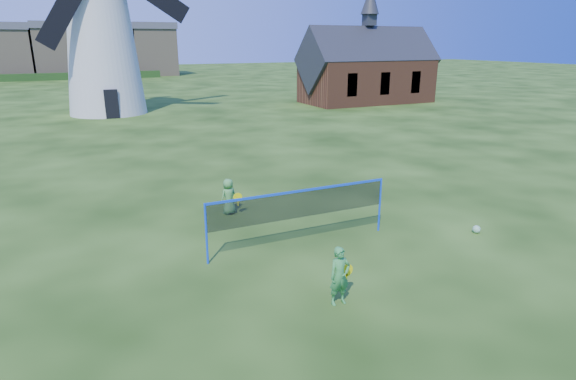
% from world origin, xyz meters
% --- Properties ---
extents(ground, '(220.00, 220.00, 0.00)m').
position_xyz_m(ground, '(0.00, 0.00, 0.00)').
color(ground, black).
rests_on(ground, ground).
extents(windmill, '(12.12, 5.52, 16.70)m').
position_xyz_m(windmill, '(-1.80, 28.05, 5.80)').
color(windmill, silver).
rests_on(windmill, ground).
extents(chapel, '(11.61, 5.63, 9.82)m').
position_xyz_m(chapel, '(19.73, 25.81, 2.76)').
color(chapel, brown).
rests_on(chapel, ground).
extents(badminton_net, '(5.05, 0.05, 1.55)m').
position_xyz_m(badminton_net, '(0.43, 0.24, 1.14)').
color(badminton_net, blue).
rests_on(badminton_net, ground).
extents(player_girl, '(0.65, 0.34, 1.25)m').
position_xyz_m(player_girl, '(-0.13, -2.68, 0.62)').
color(player_girl, '#388E42').
rests_on(player_girl, ground).
extents(player_boy, '(0.68, 0.51, 1.13)m').
position_xyz_m(player_boy, '(-0.49, 3.37, 0.56)').
color(player_boy, '#4D9447').
rests_on(player_boy, ground).
extents(play_ball, '(0.22, 0.22, 0.22)m').
position_xyz_m(play_ball, '(5.33, -1.08, 0.11)').
color(play_ball, green).
rests_on(play_ball, ground).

